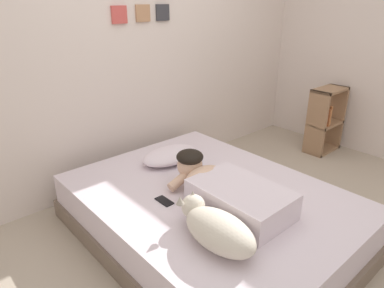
{
  "coord_description": "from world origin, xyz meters",
  "views": [
    {
      "loc": [
        -1.82,
        -1.25,
        1.66
      ],
      "look_at": [
        -0.18,
        0.6,
        0.63
      ],
      "focal_mm": 32.32,
      "sensor_mm": 36.0,
      "label": 1
    }
  ],
  "objects_px": {
    "bed": "(209,214)",
    "coffee_cup": "(194,162)",
    "cell_phone": "(164,201)",
    "person_lying": "(225,189)",
    "pillow": "(170,155)",
    "bookshelf": "(325,120)",
    "dog": "(216,228)"
  },
  "relations": [
    {
      "from": "bed",
      "to": "person_lying",
      "type": "xyz_separation_m",
      "value": [
        -0.03,
        -0.17,
        0.3
      ]
    },
    {
      "from": "dog",
      "to": "cell_phone",
      "type": "bearing_deg",
      "value": 85.0
    },
    {
      "from": "person_lying",
      "to": "bookshelf",
      "type": "xyz_separation_m",
      "value": [
        2.13,
        0.43,
        -0.1
      ]
    },
    {
      "from": "pillow",
      "to": "coffee_cup",
      "type": "relative_size",
      "value": 4.16
    },
    {
      "from": "pillow",
      "to": "cell_phone",
      "type": "height_order",
      "value": "pillow"
    },
    {
      "from": "pillow",
      "to": "cell_phone",
      "type": "xyz_separation_m",
      "value": [
        -0.43,
        -0.48,
        -0.05
      ]
    },
    {
      "from": "pillow",
      "to": "person_lying",
      "type": "distance_m",
      "value": 0.78
    },
    {
      "from": "bed",
      "to": "dog",
      "type": "bearing_deg",
      "value": -131.23
    },
    {
      "from": "coffee_cup",
      "to": "bookshelf",
      "type": "bearing_deg",
      "value": -3.85
    },
    {
      "from": "person_lying",
      "to": "cell_phone",
      "type": "xyz_separation_m",
      "value": [
        -0.3,
        0.28,
        -0.1
      ]
    },
    {
      "from": "bed",
      "to": "bookshelf",
      "type": "height_order",
      "value": "bookshelf"
    },
    {
      "from": "cell_phone",
      "to": "coffee_cup",
      "type": "bearing_deg",
      "value": 27.81
    },
    {
      "from": "bed",
      "to": "coffee_cup",
      "type": "xyz_separation_m",
      "value": [
        0.2,
        0.39,
        0.23
      ]
    },
    {
      "from": "dog",
      "to": "bed",
      "type": "bearing_deg",
      "value": 48.77
    },
    {
      "from": "bed",
      "to": "cell_phone",
      "type": "xyz_separation_m",
      "value": [
        -0.33,
        0.11,
        0.19
      ]
    },
    {
      "from": "person_lying",
      "to": "dog",
      "type": "height_order",
      "value": "person_lying"
    },
    {
      "from": "person_lying",
      "to": "coffee_cup",
      "type": "relative_size",
      "value": 7.36
    },
    {
      "from": "person_lying",
      "to": "dog",
      "type": "xyz_separation_m",
      "value": [
        -0.35,
        -0.26,
        -0.0
      ]
    },
    {
      "from": "person_lying",
      "to": "coffee_cup",
      "type": "bearing_deg",
      "value": 68.13
    },
    {
      "from": "person_lying",
      "to": "cell_phone",
      "type": "relative_size",
      "value": 6.57
    },
    {
      "from": "pillow",
      "to": "coffee_cup",
      "type": "distance_m",
      "value": 0.23
    },
    {
      "from": "bed",
      "to": "pillow",
      "type": "xyz_separation_m",
      "value": [
        0.1,
        0.6,
        0.25
      ]
    },
    {
      "from": "coffee_cup",
      "to": "cell_phone",
      "type": "relative_size",
      "value": 0.89
    },
    {
      "from": "dog",
      "to": "pillow",
      "type": "bearing_deg",
      "value": 64.88
    },
    {
      "from": "coffee_cup",
      "to": "cell_phone",
      "type": "xyz_separation_m",
      "value": [
        -0.53,
        -0.28,
        -0.03
      ]
    },
    {
      "from": "pillow",
      "to": "person_lying",
      "type": "xyz_separation_m",
      "value": [
        -0.13,
        -0.77,
        0.05
      ]
    },
    {
      "from": "pillow",
      "to": "bookshelf",
      "type": "distance_m",
      "value": 2.03
    },
    {
      "from": "pillow",
      "to": "dog",
      "type": "height_order",
      "value": "dog"
    },
    {
      "from": "pillow",
      "to": "bookshelf",
      "type": "xyz_separation_m",
      "value": [
        2.0,
        -0.33,
        -0.05
      ]
    },
    {
      "from": "coffee_cup",
      "to": "person_lying",
      "type": "bearing_deg",
      "value": -111.87
    },
    {
      "from": "bed",
      "to": "person_lying",
      "type": "height_order",
      "value": "person_lying"
    },
    {
      "from": "coffee_cup",
      "to": "bookshelf",
      "type": "xyz_separation_m",
      "value": [
        1.91,
        -0.13,
        -0.03
      ]
    }
  ]
}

